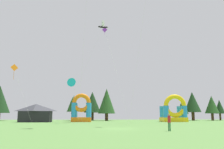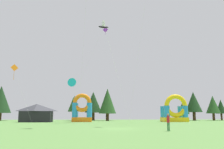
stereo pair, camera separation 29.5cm
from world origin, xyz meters
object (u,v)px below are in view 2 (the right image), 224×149
kite_cyan_delta (73,83)px  inflatable_red_slide (175,112)px  kite_purple_diamond (106,31)px  inflatable_orange_dome (82,111)px  festival_tent (36,113)px  kite_orange_diamond (14,69)px  kite_white_box (104,24)px  kite_black_parafoil (103,27)px  person_left_edge (168,121)px

kite_cyan_delta → inflatable_red_slide: kite_cyan_delta is taller
kite_purple_diamond → inflatable_orange_dome: 23.96m
kite_cyan_delta → festival_tent: (-8.91, 6.70, -6.17)m
kite_orange_diamond → inflatable_orange_dome: size_ratio=1.33×
kite_white_box → inflatable_red_slide: (17.58, 4.41, -20.58)m
kite_black_parafoil → inflatable_red_slide: bearing=11.5°
kite_black_parafoil → kite_purple_diamond: size_ratio=0.89×
kite_orange_diamond → kite_black_parafoil: bearing=53.7°
kite_white_box → festival_tent: bearing=167.3°
kite_white_box → festival_tent: 26.11m
person_left_edge → inflatable_orange_dome: inflatable_orange_dome is taller
kite_black_parafoil → kite_white_box: kite_white_box is taller
kite_white_box → kite_purple_diamond: kite_purple_diamond is taller
inflatable_orange_dome → festival_tent: size_ratio=0.95×
kite_cyan_delta → kite_purple_diamond: size_ratio=0.36×
kite_black_parafoil → kite_orange_diamond: kite_black_parafoil is taller
kite_cyan_delta → inflatable_red_slide: (24.06, 7.66, -5.94)m
person_left_edge → festival_tent: (-21.40, 33.21, 1.04)m
kite_cyan_delta → kite_orange_diamond: kite_cyan_delta is taller
kite_purple_diamond → inflatable_orange_dome: (-5.78, -5.77, -22.53)m
kite_cyan_delta → inflatable_red_slide: size_ratio=1.41×
kite_purple_diamond → inflatable_orange_dome: bearing=-135.0°
kite_cyan_delta → inflatable_red_slide: 25.94m
kite_black_parafoil → kite_orange_diamond: 27.04m
kite_cyan_delta → kite_black_parafoil: kite_black_parafoil is taller
kite_black_parafoil → inflatable_orange_dome: 20.89m
kite_orange_diamond → festival_tent: size_ratio=1.27×
kite_white_box → festival_tent: size_ratio=3.34×
person_left_edge → festival_tent: festival_tent is taller
kite_orange_diamond → person_left_edge: bearing=-31.1°
inflatable_orange_dome → festival_tent: 10.60m
kite_cyan_delta → kite_black_parafoil: (6.47, 4.08, 14.11)m
kite_purple_diamond → inflatable_red_slide: 28.98m
person_left_edge → kite_purple_diamond: bearing=147.9°
kite_white_box → inflatable_red_slide: 27.42m
inflatable_orange_dome → kite_orange_diamond: bearing=-110.9°
kite_black_parafoil → inflatable_orange_dome: size_ratio=3.42×
kite_white_box → kite_purple_diamond: 11.18m
kite_orange_diamond → kite_purple_diamond: size_ratio=0.35×
kite_orange_diamond → inflatable_orange_dome: (8.80, 23.00, -5.93)m
kite_cyan_delta → kite_orange_diamond: (-7.26, -14.60, 0.20)m
kite_orange_diamond → kite_purple_diamond: kite_purple_diamond is taller
kite_orange_diamond → person_left_edge: (19.75, -11.90, -7.41)m
kite_white_box → kite_cyan_delta: bearing=-153.4°
kite_black_parafoil → kite_white_box: bearing=-89.4°
kite_purple_diamond → person_left_edge: kite_purple_diamond is taller
kite_cyan_delta → person_left_edge: size_ratio=5.29×
kite_cyan_delta → kite_black_parafoil: bearing=32.3°
kite_black_parafoil → inflatable_orange_dome: bearing=138.8°
inflatable_orange_dome → kite_purple_diamond: bearing=45.0°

